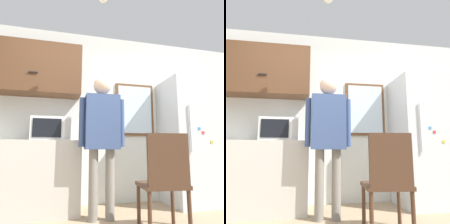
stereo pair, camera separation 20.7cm
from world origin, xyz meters
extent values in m
cube|color=silver|center=(0.00, 1.82, 1.35)|extent=(6.00, 0.06, 2.70)
cube|color=#51331E|center=(-1.18, 1.60, 1.96)|extent=(2.03, 0.38, 0.75)
cube|color=black|center=(-0.83, 1.40, 1.85)|extent=(0.12, 0.01, 0.01)
cube|color=white|center=(-0.55, 1.41, 1.07)|extent=(0.49, 0.40, 0.30)
cube|color=black|center=(-0.60, 1.21, 1.07)|extent=(0.34, 0.01, 0.23)
cube|color=#B2B2B2|center=(-0.35, 1.21, 1.07)|extent=(0.07, 0.01, 0.24)
cylinder|color=gray|center=(-0.04, 1.04, 0.41)|extent=(0.11, 0.11, 0.81)
cylinder|color=gray|center=(0.16, 1.03, 0.41)|extent=(0.11, 0.11, 0.81)
cube|color=#384C7A|center=(0.06, 1.03, 1.14)|extent=(0.43, 0.23, 0.67)
sphere|color=beige|center=(0.06, 1.03, 1.61)|extent=(0.23, 0.23, 0.23)
cylinder|color=#384C7A|center=(-0.19, 1.04, 1.14)|extent=(0.07, 0.07, 0.60)
cylinder|color=#384C7A|center=(0.31, 1.03, 1.14)|extent=(0.07, 0.07, 0.60)
cube|color=silver|center=(1.53, 1.44, 0.95)|extent=(0.75, 0.69, 1.91)
cylinder|color=silver|center=(1.33, 1.07, 1.11)|extent=(0.02, 0.02, 0.67)
cube|color=red|center=(1.54, 1.09, 1.05)|extent=(0.04, 0.01, 0.04)
cube|color=#338CDB|center=(1.48, 1.09, 1.10)|extent=(0.04, 0.01, 0.04)
cube|color=yellow|center=(1.67, 1.09, 0.92)|extent=(0.04, 0.01, 0.04)
cube|color=#472D1E|center=(0.59, 0.54, 0.45)|extent=(0.49, 0.49, 0.04)
cylinder|color=#472D1E|center=(0.80, 0.72, 0.21)|extent=(0.04, 0.04, 0.43)
cylinder|color=#472D1E|center=(0.41, 0.76, 0.21)|extent=(0.04, 0.04, 0.43)
cylinder|color=#472D1E|center=(0.76, 0.33, 0.21)|extent=(0.04, 0.04, 0.43)
cylinder|color=#472D1E|center=(0.37, 0.37, 0.21)|extent=(0.04, 0.04, 0.43)
cube|color=#472D1E|center=(0.57, 0.34, 0.72)|extent=(0.41, 0.08, 0.50)
cube|color=brown|center=(0.77, 1.78, 1.47)|extent=(0.65, 0.04, 0.86)
cube|color=silver|center=(0.77, 1.76, 1.47)|extent=(0.57, 0.01, 0.78)
camera|label=1|loc=(-0.48, -1.59, 0.80)|focal=35.00mm
camera|label=2|loc=(-0.28, -1.64, 0.80)|focal=35.00mm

